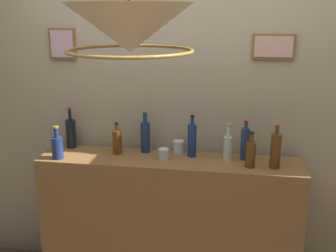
{
  "coord_description": "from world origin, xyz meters",
  "views": [
    {
      "loc": [
        0.41,
        -1.71,
        1.97
      ],
      "look_at": [
        0.0,
        0.79,
        1.24
      ],
      "focal_mm": 42.94,
      "sensor_mm": 36.0,
      "label": 1
    }
  ],
  "objects_px": {
    "glass_tumbler_rocks": "(178,147)",
    "glass_tumbler_shot": "(163,154)",
    "liquor_bottle_gin": "(245,143)",
    "glass_tumbler_highball": "(58,146)",
    "liquor_bottle_mezcal": "(71,133)",
    "liquor_bottle_tequila": "(228,146)",
    "liquor_bottle_amaro": "(117,141)",
    "liquor_bottle_rum": "(145,136)",
    "liquor_bottle_brandy": "(192,140)",
    "pendant_lamp": "(129,29)",
    "liquor_bottle_sherry": "(250,153)",
    "liquor_bottle_rye": "(276,150)",
    "liquor_bottle_port": "(57,147)"
  },
  "relations": [
    {
      "from": "glass_tumbler_rocks",
      "to": "glass_tumbler_shot",
      "type": "bearing_deg",
      "value": -119.77
    },
    {
      "from": "liquor_bottle_gin",
      "to": "glass_tumbler_highball",
      "type": "relative_size",
      "value": 3.6
    },
    {
      "from": "liquor_bottle_gin",
      "to": "liquor_bottle_mezcal",
      "type": "bearing_deg",
      "value": 177.66
    },
    {
      "from": "liquor_bottle_tequila",
      "to": "glass_tumbler_highball",
      "type": "distance_m",
      "value": 1.21
    },
    {
      "from": "liquor_bottle_amaro",
      "to": "glass_tumbler_highball",
      "type": "height_order",
      "value": "liquor_bottle_amaro"
    },
    {
      "from": "liquor_bottle_rum",
      "to": "liquor_bottle_amaro",
      "type": "relative_size",
      "value": 1.35
    },
    {
      "from": "liquor_bottle_gin",
      "to": "liquor_bottle_brandy",
      "type": "relative_size",
      "value": 0.93
    },
    {
      "from": "liquor_bottle_amaro",
      "to": "pendant_lamp",
      "type": "xyz_separation_m",
      "value": [
        0.31,
        -0.75,
        0.8
      ]
    },
    {
      "from": "liquor_bottle_amaro",
      "to": "pendant_lamp",
      "type": "relative_size",
      "value": 0.34
    },
    {
      "from": "liquor_bottle_rum",
      "to": "glass_tumbler_highball",
      "type": "xyz_separation_m",
      "value": [
        -0.62,
        -0.09,
        -0.08
      ]
    },
    {
      "from": "liquor_bottle_mezcal",
      "to": "glass_tumbler_rocks",
      "type": "bearing_deg",
      "value": 0.55
    },
    {
      "from": "liquor_bottle_rum",
      "to": "liquor_bottle_sherry",
      "type": "relative_size",
      "value": 1.29
    },
    {
      "from": "liquor_bottle_gin",
      "to": "glass_tumbler_highball",
      "type": "xyz_separation_m",
      "value": [
        -1.32,
        -0.05,
        -0.08
      ]
    },
    {
      "from": "liquor_bottle_amaro",
      "to": "glass_tumbler_shot",
      "type": "relative_size",
      "value": 3.06
    },
    {
      "from": "liquor_bottle_brandy",
      "to": "liquor_bottle_rye",
      "type": "bearing_deg",
      "value": -13.05
    },
    {
      "from": "liquor_bottle_rum",
      "to": "glass_tumbler_rocks",
      "type": "distance_m",
      "value": 0.25
    },
    {
      "from": "liquor_bottle_tequila",
      "to": "liquor_bottle_brandy",
      "type": "bearing_deg",
      "value": 173.99
    },
    {
      "from": "liquor_bottle_sherry",
      "to": "liquor_bottle_gin",
      "type": "bearing_deg",
      "value": 103.85
    },
    {
      "from": "liquor_bottle_port",
      "to": "liquor_bottle_sherry",
      "type": "height_order",
      "value": "liquor_bottle_sherry"
    },
    {
      "from": "liquor_bottle_port",
      "to": "liquor_bottle_brandy",
      "type": "bearing_deg",
      "value": 11.94
    },
    {
      "from": "pendant_lamp",
      "to": "glass_tumbler_highball",
      "type": "bearing_deg",
      "value": 135.76
    },
    {
      "from": "glass_tumbler_shot",
      "to": "pendant_lamp",
      "type": "height_order",
      "value": "pendant_lamp"
    },
    {
      "from": "liquor_bottle_sherry",
      "to": "glass_tumbler_highball",
      "type": "distance_m",
      "value": 1.36
    },
    {
      "from": "glass_tumbler_highball",
      "to": "pendant_lamp",
      "type": "bearing_deg",
      "value": -44.24
    },
    {
      "from": "liquor_bottle_brandy",
      "to": "liquor_bottle_rum",
      "type": "bearing_deg",
      "value": 173.82
    },
    {
      "from": "liquor_bottle_rye",
      "to": "liquor_bottle_sherry",
      "type": "bearing_deg",
      "value": -176.0
    },
    {
      "from": "liquor_bottle_rye",
      "to": "liquor_bottle_brandy",
      "type": "relative_size",
      "value": 0.96
    },
    {
      "from": "glass_tumbler_highball",
      "to": "pendant_lamp",
      "type": "relative_size",
      "value": 0.11
    },
    {
      "from": "liquor_bottle_gin",
      "to": "glass_tumbler_highball",
      "type": "bearing_deg",
      "value": -177.64
    },
    {
      "from": "liquor_bottle_port",
      "to": "liquor_bottle_sherry",
      "type": "bearing_deg",
      "value": 2.32
    },
    {
      "from": "glass_tumbler_shot",
      "to": "pendant_lamp",
      "type": "distance_m",
      "value": 1.1
    },
    {
      "from": "liquor_bottle_amaro",
      "to": "glass_tumbler_highball",
      "type": "relative_size",
      "value": 3.01
    },
    {
      "from": "liquor_bottle_tequila",
      "to": "glass_tumbler_shot",
      "type": "xyz_separation_m",
      "value": [
        -0.43,
        -0.06,
        -0.06
      ]
    },
    {
      "from": "liquor_bottle_mezcal",
      "to": "liquor_bottle_sherry",
      "type": "bearing_deg",
      "value": -8.2
    },
    {
      "from": "liquor_bottle_port",
      "to": "liquor_bottle_mezcal",
      "type": "relative_size",
      "value": 0.76
    },
    {
      "from": "glass_tumbler_highball",
      "to": "glass_tumbler_shot",
      "type": "relative_size",
      "value": 1.02
    },
    {
      "from": "glass_tumbler_shot",
      "to": "liquor_bottle_tequila",
      "type": "bearing_deg",
      "value": 8.36
    },
    {
      "from": "glass_tumbler_rocks",
      "to": "pendant_lamp",
      "type": "distance_m",
      "value": 1.2
    },
    {
      "from": "liquor_bottle_tequila",
      "to": "pendant_lamp",
      "type": "bearing_deg",
      "value": -121.78
    },
    {
      "from": "glass_tumbler_rocks",
      "to": "glass_tumbler_shot",
      "type": "xyz_separation_m",
      "value": [
        -0.08,
        -0.15,
        -0.01
      ]
    },
    {
      "from": "liquor_bottle_amaro",
      "to": "liquor_bottle_tequila",
      "type": "height_order",
      "value": "liquor_bottle_tequila"
    },
    {
      "from": "liquor_bottle_amaro",
      "to": "liquor_bottle_port",
      "type": "bearing_deg",
      "value": -156.85
    },
    {
      "from": "liquor_bottle_gin",
      "to": "liquor_bottle_rye",
      "type": "relative_size",
      "value": 0.96
    },
    {
      "from": "liquor_bottle_amaro",
      "to": "glass_tumbler_highball",
      "type": "distance_m",
      "value": 0.44
    },
    {
      "from": "liquor_bottle_mezcal",
      "to": "pendant_lamp",
      "type": "xyz_separation_m",
      "value": [
        0.68,
        -0.83,
        0.78
      ]
    },
    {
      "from": "glass_tumbler_highball",
      "to": "liquor_bottle_sherry",
      "type": "bearing_deg",
      "value": -3.41
    },
    {
      "from": "liquor_bottle_rum",
      "to": "glass_tumbler_shot",
      "type": "distance_m",
      "value": 0.22
    },
    {
      "from": "liquor_bottle_rye",
      "to": "glass_tumbler_shot",
      "type": "distance_m",
      "value": 0.74
    },
    {
      "from": "liquor_bottle_port",
      "to": "liquor_bottle_rum",
      "type": "bearing_deg",
      "value": 21.93
    },
    {
      "from": "liquor_bottle_gin",
      "to": "liquor_bottle_rum",
      "type": "height_order",
      "value": "liquor_bottle_rum"
    }
  ]
}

